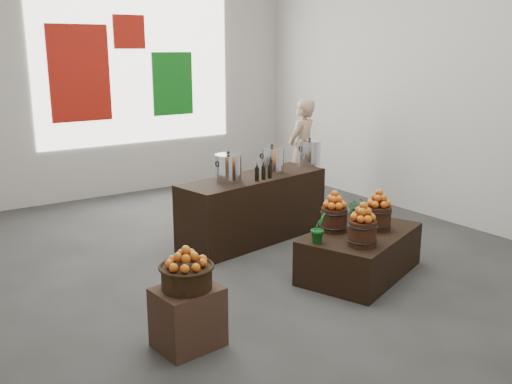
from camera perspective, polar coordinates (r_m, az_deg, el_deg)
ground at (r=6.41m, az=-1.15°, el=-6.49°), size 7.00×7.00×0.00m
back_wall at (r=9.13m, az=-13.68°, el=12.17°), size 6.00×0.04×4.00m
back_opening at (r=9.22m, az=-11.86°, el=12.28°), size 3.20×0.02×2.40m
deco_red_left at (r=8.90m, az=-17.24°, el=11.25°), size 0.90×0.04×1.40m
deco_green_right at (r=9.47m, az=-8.34°, el=10.66°), size 0.70×0.04×1.00m
deco_red_upper at (r=9.17m, az=-12.59°, el=15.37°), size 0.50×0.04×0.50m
crate at (r=4.55m, az=-6.82°, el=-12.33°), size 0.52×0.44×0.48m
wicker_basket at (r=4.41m, az=-6.95°, el=-8.48°), size 0.39×0.39×0.18m
apples_in_basket at (r=4.35m, az=-7.01°, el=-6.43°), size 0.30×0.30×0.16m
display_table at (r=5.96m, az=10.36°, el=-6.02°), size 1.52×1.22×0.46m
apple_bucket_front_left at (r=5.45m, az=10.59°, el=-4.07°), size 0.26×0.26×0.24m
apples_in_bucket_front_left at (r=5.39m, az=10.69°, el=-1.95°), size 0.20×0.20×0.18m
apple_bucket_front_right at (r=5.96m, az=12.09°, el=-2.55°), size 0.26×0.26×0.24m
apples_in_bucket_front_right at (r=5.91m, az=12.20°, el=-0.60°), size 0.20×0.20×0.18m
apple_bucket_rear at (r=5.84m, az=7.80°, el=-2.73°), size 0.26×0.26×0.24m
apples_in_bucket_rear at (r=5.78m, az=7.87°, el=-0.74°), size 0.20×0.20×0.18m
herb_garnish_right at (r=6.25m, az=10.06°, el=-1.62°), size 0.28×0.26×0.26m
herb_garnish_left at (r=5.47m, az=6.27°, el=-3.57°), size 0.19×0.17×0.30m
counter at (r=6.84m, az=-0.25°, el=-1.66°), size 2.00×0.93×0.79m
stock_pot_left at (r=6.45m, az=-2.78°, el=2.31°), size 0.30×0.30×0.30m
stock_pot_center at (r=6.93m, az=1.57°, el=3.15°), size 0.30×0.30×0.30m
stock_pot_right at (r=7.44m, az=5.34°, el=3.86°), size 0.30×0.30×0.30m
oil_cruets at (r=6.59m, az=0.91°, el=2.23°), size 0.22×0.09×0.22m
shopper at (r=8.55m, az=4.60°, el=4.14°), size 0.66×0.55×1.55m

